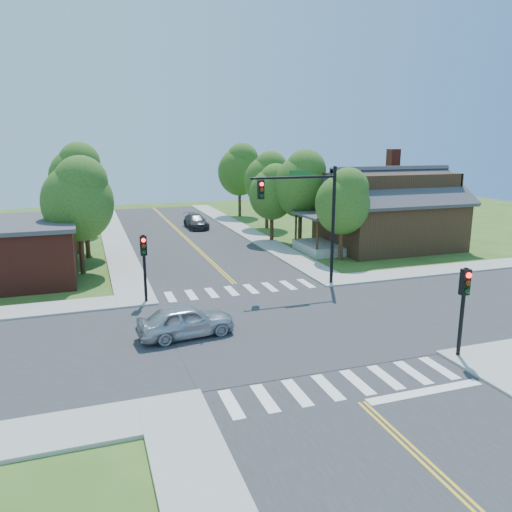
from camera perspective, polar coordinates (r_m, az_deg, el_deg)
name	(u,v)px	position (r m, az deg, el deg)	size (l,w,h in m)	color
ground	(280,327)	(24.03, 2.73, -8.07)	(100.00, 100.00, 0.00)	#32561B
road_ns	(280,326)	(24.02, 2.73, -8.03)	(10.00, 90.00, 0.04)	#2D2D30
road_ew	(280,326)	(24.02, 2.73, -8.02)	(90.00, 10.00, 0.04)	#2D2D30
intersection_patch	(280,327)	(24.03, 2.73, -8.07)	(10.20, 10.20, 0.06)	#2D2D30
sidewalk_ne	(382,242)	(44.70, 14.22, 1.61)	(40.00, 40.00, 0.14)	#9E9B93
crosswalk_north	(241,290)	(29.55, -1.70, -3.88)	(8.85, 2.00, 0.01)	white
crosswalk_south	(343,385)	(18.90, 9.88, -14.28)	(8.85, 2.00, 0.01)	white
centerline	(280,326)	(24.02, 2.73, -7.97)	(0.30, 90.00, 0.01)	gold
stop_bar	(425,393)	(19.15, 18.76, -14.58)	(4.60, 0.45, 0.09)	white
signal_mast_ne	(308,207)	(29.34, 5.95, 5.55)	(5.30, 0.42, 7.20)	black
signal_pole_se	(464,296)	(21.46, 22.68, -4.21)	(0.34, 0.42, 3.80)	black
signal_pole_nw	(144,256)	(27.20, -12.68, 0.01)	(0.34, 0.42, 3.80)	black
house_ne	(388,207)	(42.49, 14.82, 5.45)	(13.05, 8.80, 7.11)	#322311
tree_e_a	(344,200)	(36.70, 10.02, 6.31)	(4.00, 3.80, 6.80)	#382314
tree_e_b	(302,182)	(42.31, 5.28, 8.37)	(4.69, 4.46, 7.97)	#382314
tree_e_c	(268,178)	(49.89, 1.38, 8.93)	(4.52, 4.30, 7.69)	#382314
tree_e_d	(240,168)	(57.97, -1.81, 9.97)	(4.94, 4.70, 8.40)	#382314
tree_w_a	(79,197)	(34.29, -19.61, 6.34)	(4.57, 4.34, 7.76)	#382314
tree_w_b	(73,196)	(40.72, -20.16, 6.50)	(4.09, 3.88, 6.95)	#382314
tree_w_c	(78,174)	(49.28, -19.70, 8.77)	(5.02, 4.77, 8.54)	#382314
tree_w_d	(77,178)	(57.58, -19.82, 8.35)	(4.19, 3.98, 7.12)	#382314
tree_house	(273,191)	(43.18, 1.96, 7.46)	(3.98, 3.78, 6.76)	#382314
tree_bldg	(85,199)	(38.95, -18.94, 6.20)	(4.01, 3.81, 6.82)	#382314
car_silver	(186,321)	(22.78, -8.02, -7.42)	(4.50, 2.21, 1.48)	#BABCC2
car_dgrey	(196,222)	(50.56, -6.88, 3.91)	(1.95, 4.65, 1.34)	#2B2E30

